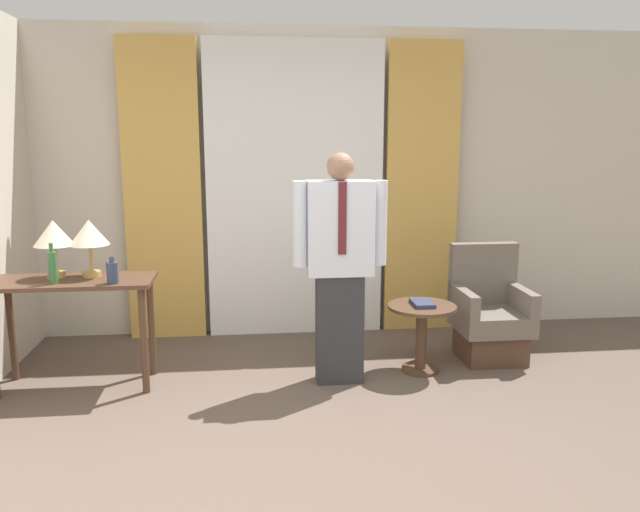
{
  "coord_description": "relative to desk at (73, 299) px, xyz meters",
  "views": [
    {
      "loc": [
        -0.4,
        -2.78,
        1.77
      ],
      "look_at": [
        0.07,
        1.35,
        0.96
      ],
      "focal_mm": 35.0,
      "sensor_mm": 36.0,
      "label": 1
    }
  ],
  "objects": [
    {
      "name": "ground_plane",
      "position": [
        1.64,
        -1.61,
        -0.64
      ],
      "size": [
        16.0,
        16.0,
        0.0
      ],
      "primitive_type": "plane",
      "color": "brown"
    },
    {
      "name": "wall_back",
      "position": [
        1.64,
        1.21,
        0.71
      ],
      "size": [
        10.0,
        0.06,
        2.7
      ],
      "color": "beige",
      "rests_on": "ground_plane"
    },
    {
      "name": "curtain_sheer_center",
      "position": [
        1.64,
        1.08,
        0.65
      ],
      "size": [
        1.55,
        0.06,
        2.58
      ],
      "color": "white",
      "rests_on": "ground_plane"
    },
    {
      "name": "curtain_drape_left",
      "position": [
        0.5,
        1.08,
        0.65
      ],
      "size": [
        0.65,
        0.06,
        2.58
      ],
      "color": "gold",
      "rests_on": "ground_plane"
    },
    {
      "name": "curtain_drape_right",
      "position": [
        2.79,
        1.08,
        0.65
      ],
      "size": [
        0.65,
        0.06,
        2.58
      ],
      "color": "gold",
      "rests_on": "ground_plane"
    },
    {
      "name": "desk",
      "position": [
        0.0,
        0.0,
        0.0
      ],
      "size": [
        1.12,
        0.47,
        0.78
      ],
      "color": "#4C3323",
      "rests_on": "ground_plane"
    },
    {
      "name": "table_lamp_left",
      "position": [
        -0.12,
        0.08,
        0.44
      ],
      "size": [
        0.27,
        0.27,
        0.41
      ],
      "color": "tan",
      "rests_on": "desk"
    },
    {
      "name": "table_lamp_right",
      "position": [
        0.12,
        0.08,
        0.44
      ],
      "size": [
        0.27,
        0.27,
        0.41
      ],
      "color": "tan",
      "rests_on": "desk"
    },
    {
      "name": "bottle_near_edge",
      "position": [
        0.31,
        -0.15,
        0.22
      ],
      "size": [
        0.08,
        0.08,
        0.18
      ],
      "color": "#2D3851",
      "rests_on": "desk"
    },
    {
      "name": "bottle_by_lamp",
      "position": [
        -0.09,
        -0.11,
        0.26
      ],
      "size": [
        0.06,
        0.06,
        0.28
      ],
      "color": "#336638",
      "rests_on": "desk"
    },
    {
      "name": "person",
      "position": [
        1.87,
        -0.11,
        0.25
      ],
      "size": [
        0.67,
        0.22,
        1.66
      ],
      "color": "#2D2D33",
      "rests_on": "ground_plane"
    },
    {
      "name": "armchair",
      "position": [
        3.14,
        0.24,
        -0.31
      ],
      "size": [
        0.55,
        0.55,
        0.91
      ],
      "color": "#4C3323",
      "rests_on": "ground_plane"
    },
    {
      "name": "side_table",
      "position": [
        2.51,
        0.01,
        -0.29
      ],
      "size": [
        0.51,
        0.51,
        0.52
      ],
      "color": "#4C3323",
      "rests_on": "ground_plane"
    },
    {
      "name": "book",
      "position": [
        2.51,
        0.01,
        -0.11
      ],
      "size": [
        0.15,
        0.23,
        0.03
      ],
      "color": "#2D334C",
      "rests_on": "side_table"
    }
  ]
}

